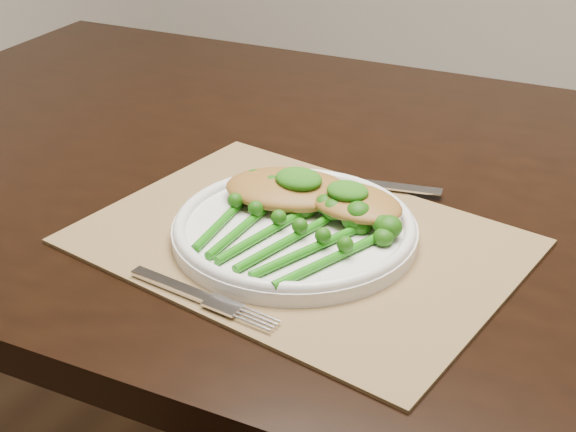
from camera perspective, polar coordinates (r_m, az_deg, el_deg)
The scene contains 10 objects.
dining_table at distance 1.22m, azimuth 4.89°, elevation -13.24°, with size 1.65×1.00×0.75m.
placemat at distance 0.87m, azimuth 0.81°, elevation -1.82°, with size 0.45×0.33×0.00m, color olive.
dinner_plate at distance 0.87m, azimuth 0.48°, elevation -0.85°, with size 0.27×0.27×0.02m.
knife at distance 0.99m, azimuth 4.32°, elevation 2.48°, with size 0.19×0.06×0.01m.
fork at distance 0.77m, azimuth -5.48°, elevation -6.02°, with size 0.17×0.03×0.01m.
chicken_fillet_left at distance 0.91m, azimuth 0.01°, elevation 1.93°, with size 0.14×0.10×0.03m, color olive.
chicken_fillet_right at distance 0.88m, azimuth 4.71°, elevation 1.01°, with size 0.12×0.08×0.02m, color olive.
pesto_dollop_left at distance 0.90m, azimuth 0.76°, elevation 2.64°, with size 0.05×0.05×0.02m, color #164F0B.
pesto_dollop_right at distance 0.87m, azimuth 4.26°, elevation 1.77°, with size 0.05×0.04×0.02m, color #164F0B.
broccolini_bundle at distance 0.83m, azimuth -0.90°, elevation -1.53°, with size 0.19×0.21×0.04m.
Camera 1 is at (0.22, -0.90, 1.20)m, focal length 50.00 mm.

